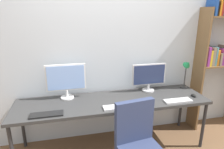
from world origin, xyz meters
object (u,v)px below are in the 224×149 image
keyboard_left (47,115)px  monitor_right (149,76)px  desk (113,103)px  mouse_left_side (142,101)px  monitor_left (66,79)px  bookshelf (223,44)px  keyboard_center (117,107)px  mouse_right_side (194,95)px  desk_lamp (187,69)px  keyboard_right (178,101)px

keyboard_left → monitor_right: bearing=17.1°
desk → mouse_left_side: bearing=-20.1°
monitor_left → monitor_right: monitor_left is taller
bookshelf → keyboard_center: bookshelf is taller
mouse_left_side → keyboard_center: bearing=-165.6°
keyboard_center → mouse_right_side: 1.15m
mouse_left_side → mouse_right_side: (0.78, -0.00, 0.00)m
mouse_left_side → mouse_right_side: same height
monitor_left → keyboard_left: 0.57m
desk_lamp → keyboard_left: (-2.04, -0.40, -0.31)m
desk_lamp → keyboard_center: size_ratio=1.36×
bookshelf → monitor_right: bookshelf is taller
keyboard_center → monitor_right: bearing=36.4°
desk_lamp → keyboard_right: desk_lamp is taller
keyboard_left → keyboard_center: same height
desk_lamp → desk: bearing=-171.7°
bookshelf → keyboard_right: size_ratio=5.69×
keyboard_center → mouse_left_side: 0.38m
bookshelf → keyboard_center: size_ratio=6.18×
bookshelf → monitor_left: 2.45m
keyboard_center → keyboard_left: bearing=180.0°
desk → keyboard_center: (0.00, -0.23, 0.06)m
mouse_right_side → monitor_right: bearing=147.4°
keyboard_right → mouse_right_side: mouse_right_side is taller
bookshelf → desk_lamp: 0.71m
keyboard_center → mouse_left_side: (0.37, 0.09, 0.01)m
keyboard_right → mouse_left_side: (-0.47, 0.09, 0.01)m
keyboard_right → keyboard_left: bearing=180.0°
desk_lamp → mouse_left_side: (-0.83, -0.31, -0.30)m
mouse_left_side → desk: bearing=159.9°
keyboard_right → mouse_right_side: size_ratio=3.89×
monitor_left → keyboard_center: (0.60, -0.44, -0.26)m
monitor_left → keyboard_left: bearing=-118.5°
bookshelf → keyboard_right: bearing=-154.7°
monitor_right → desk: bearing=-160.5°
bookshelf → mouse_right_side: 1.01m
keyboard_right → mouse_right_side: bearing=17.0°
bookshelf → keyboard_right: (-0.98, -0.46, -0.66)m
bookshelf → keyboard_left: bearing=-170.2°
desk_lamp → mouse_right_side: desk_lamp is taller
desk_lamp → keyboard_left: desk_lamp is taller
desk → keyboard_left: (-0.84, -0.23, 0.06)m
desk → mouse_left_side: mouse_left_side is taller
monitor_left → desk_lamp: size_ratio=1.13×
desk → monitor_right: monitor_right is taller
monitor_right → mouse_right_side: bearing=-32.6°
mouse_right_side → keyboard_right: bearing=-163.0°
desk → keyboard_left: 0.87m
bookshelf → keyboard_center: 1.99m
monitor_left → bookshelf: bearing=0.4°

